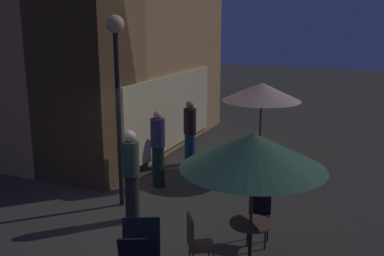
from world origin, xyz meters
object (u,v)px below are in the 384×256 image
at_px(patio_umbrella_0, 253,151).
at_px(patron_standing_1, 131,175).
at_px(street_lamp_near_corner, 117,68).
at_px(cafe_chair_1, 259,212).
at_px(cafe_chair_0, 196,240).
at_px(cafe_table_0, 250,236).
at_px(patron_standing_0, 158,149).
at_px(cafe_table_1, 259,149).
at_px(patron_standing_2, 190,132).
at_px(patio_umbrella_1, 262,92).

bearing_deg(patio_umbrella_0, patron_standing_1, 74.24).
xyz_separation_m(street_lamp_near_corner, cafe_chair_1, (-0.43, -3.09, -2.33)).
bearing_deg(cafe_chair_0, cafe_table_0, -0.00).
relative_size(patron_standing_0, patron_standing_1, 1.00).
bearing_deg(cafe_chair_1, street_lamp_near_corner, -103.74).
bearing_deg(cafe_chair_1, cafe_table_0, -0.00).
relative_size(cafe_table_1, patron_standing_0, 0.43).
bearing_deg(street_lamp_near_corner, cafe_chair_0, -125.91).
relative_size(cafe_table_0, cafe_chair_0, 0.81).
xyz_separation_m(patio_umbrella_0, cafe_chair_0, (-0.49, 0.73, -1.37)).
height_order(cafe_chair_1, patron_standing_2, patron_standing_2).
height_order(cafe_chair_0, cafe_chair_1, cafe_chair_0).
xyz_separation_m(street_lamp_near_corner, patron_standing_0, (1.28, -0.21, -1.98)).
relative_size(cafe_table_0, patron_standing_2, 0.44).
bearing_deg(cafe_chair_0, cafe_table_1, 59.92).
relative_size(street_lamp_near_corner, cafe_chair_0, 4.17).
xyz_separation_m(patio_umbrella_1, patron_standing_2, (-0.23, 1.86, -1.18)).
relative_size(street_lamp_near_corner, patron_standing_1, 2.17).
xyz_separation_m(cafe_table_1, patron_standing_0, (-2.04, 1.88, 0.35)).
xyz_separation_m(cafe_table_1, patio_umbrella_0, (-4.60, -1.09, 1.34)).
relative_size(cafe_chair_1, patron_standing_2, 0.53).
relative_size(street_lamp_near_corner, patron_standing_0, 2.16).
bearing_deg(cafe_table_1, patio_umbrella_0, -166.69).
distance_m(cafe_table_0, patio_umbrella_0, 1.39).
bearing_deg(cafe_chair_0, patio_umbrella_1, 59.92).
distance_m(street_lamp_near_corner, patron_standing_1, 2.13).
height_order(patio_umbrella_1, patron_standing_2, patio_umbrella_1).
xyz_separation_m(street_lamp_near_corner, cafe_chair_0, (-1.77, -2.45, -2.35)).
bearing_deg(patio_umbrella_1, patron_standing_2, 97.15).
relative_size(cafe_chair_1, patron_standing_0, 0.51).
distance_m(patron_standing_0, patron_standing_2, 1.81).
bearing_deg(cafe_table_1, cafe_table_0, -166.69).
distance_m(cafe_table_1, patio_umbrella_1, 1.49).
height_order(cafe_chair_1, patron_standing_0, patron_standing_0).
distance_m(cafe_table_0, patron_standing_2, 5.28).
height_order(cafe_chair_0, patron_standing_2, patron_standing_2).
height_order(cafe_table_1, cafe_chair_1, cafe_chair_1).
bearing_deg(patron_standing_0, patio_umbrella_0, 54.02).
xyz_separation_m(cafe_table_1, cafe_chair_1, (-3.75, -1.00, -0.01)).
distance_m(cafe_chair_1, patron_standing_0, 3.37).
distance_m(street_lamp_near_corner, patio_umbrella_1, 4.01).
height_order(patio_umbrella_1, cafe_chair_1, patio_umbrella_1).
bearing_deg(cafe_table_1, street_lamp_near_corner, 147.92).
bearing_deg(patron_standing_1, patron_standing_0, -141.28).
bearing_deg(patron_standing_2, cafe_table_1, -13.02).
xyz_separation_m(patio_umbrella_1, cafe_chair_1, (-3.75, -1.00, -1.49)).
xyz_separation_m(cafe_table_1, patio_umbrella_1, (0.00, 0.00, 1.49)).
relative_size(cafe_chair_0, patron_standing_2, 0.54).
bearing_deg(patio_umbrella_0, patron_standing_0, 49.19).
bearing_deg(patron_standing_1, cafe_chair_1, 119.71).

